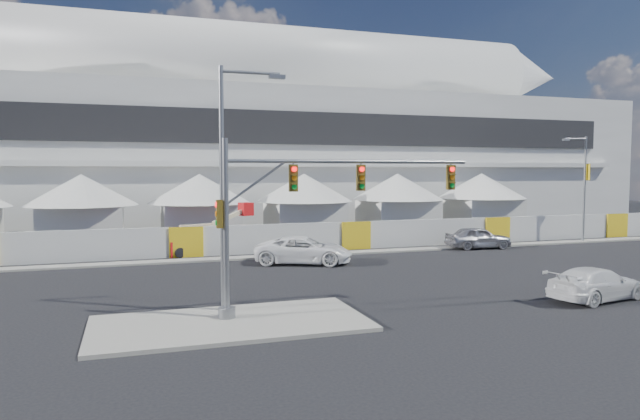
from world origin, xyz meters
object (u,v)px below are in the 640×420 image
object	(u,v)px
lot_car_a	(479,228)
boom_lift	(199,241)
pickup_near	(597,284)
lot_car_c	(24,243)
pickup_curb	(304,250)
traffic_mast	(287,215)
sedan_silver	(478,238)
streetlight_curb	(583,181)
streetlight_median	(228,171)

from	to	relation	value
lot_car_a	boom_lift	world-z (taller)	boom_lift
pickup_near	boom_lift	size ratio (longest dim) A/B	0.72
pickup_near	lot_car_c	xyz separation A→B (m)	(-26.35, 23.38, 0.06)
pickup_curb	traffic_mast	size ratio (longest dim) A/B	0.56
sedan_silver	streetlight_curb	world-z (taller)	streetlight_curb
traffic_mast	streetlight_curb	size ratio (longest dim) A/B	1.26
sedan_silver	pickup_curb	size ratio (longest dim) A/B	0.80
lot_car_c	streetlight_curb	bearing A→B (deg)	-110.08
traffic_mast	streetlight_median	bearing A→B (deg)	148.34
streetlight_curb	boom_lift	distance (m)	29.97
sedan_silver	lot_car_c	distance (m)	31.87
pickup_near	streetlight_median	xyz separation A→B (m)	(-15.68, 2.82, 4.94)
streetlight_median	streetlight_curb	bearing A→B (deg)	24.34
traffic_mast	lot_car_c	bearing A→B (deg)	120.22
pickup_curb	boom_lift	size ratio (longest dim) A/B	0.86
sedan_silver	pickup_near	world-z (taller)	sedan_silver
pickup_curb	lot_car_c	world-z (taller)	pickup_curb
sedan_silver	streetlight_median	distance (m)	24.63
pickup_curb	pickup_near	size ratio (longest dim) A/B	1.19
lot_car_a	boom_lift	bearing A→B (deg)	103.04
streetlight_curb	boom_lift	bearing A→B (deg)	174.20
sedan_silver	lot_car_c	bearing A→B (deg)	82.20
boom_lift	streetlight_curb	bearing A→B (deg)	-26.66
pickup_curb	boom_lift	world-z (taller)	boom_lift
pickup_curb	lot_car_c	size ratio (longest dim) A/B	1.10
lot_car_a	traffic_mast	xyz separation A→B (m)	(-22.40, -20.40, 3.24)
traffic_mast	streetlight_curb	xyz separation A→B (m)	(28.17, 14.92, 0.85)
boom_lift	pickup_near	bearing A→B (deg)	-73.23
pickup_curb	traffic_mast	world-z (taller)	traffic_mast
streetlight_curb	streetlight_median	bearing A→B (deg)	-155.66
pickup_curb	boom_lift	bearing A→B (deg)	66.03
pickup_curb	streetlight_median	distance (m)	13.28
lot_car_a	streetlight_median	bearing A→B (deg)	135.16
lot_car_c	pickup_near	bearing A→B (deg)	-142.08
sedan_silver	lot_car_a	world-z (taller)	sedan_silver
traffic_mast	pickup_near	bearing A→B (deg)	-6.52
lot_car_a	streetlight_median	size ratio (longest dim) A/B	0.48
sedan_silver	traffic_mast	size ratio (longest dim) A/B	0.45
lot_car_c	streetlight_median	bearing A→B (deg)	-163.08
lot_car_a	lot_car_c	bearing A→B (deg)	94.78
pickup_near	streetlight_median	distance (m)	16.68
lot_car_c	streetlight_curb	world-z (taller)	streetlight_curb
sedan_silver	boom_lift	distance (m)	19.97
streetlight_curb	lot_car_c	bearing A→B (deg)	170.42
streetlight_median	boom_lift	distance (m)	17.34
streetlight_median	boom_lift	xyz separation A→B (m)	(0.66, 16.67, -4.76)
pickup_curb	lot_car_a	size ratio (longest dim) A/B	1.29
sedan_silver	pickup_near	bearing A→B (deg)	169.58
streetlight_curb	pickup_curb	bearing A→B (deg)	-172.81
lot_car_a	traffic_mast	size ratio (longest dim) A/B	0.44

